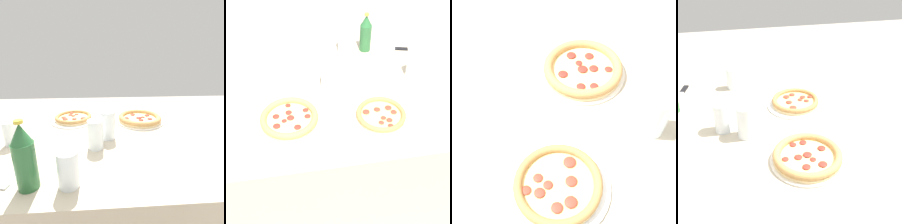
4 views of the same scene
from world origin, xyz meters
The scene contains 5 objects.
ground_plane centered at (0.00, 0.00, 0.00)m, with size 8.00×8.00×0.00m, color #A89E8E.
table centered at (0.00, 0.00, 0.39)m, with size 1.25×0.91×0.77m.
pizza_veggie centered at (-0.23, -0.17, 0.79)m, with size 0.28×0.28×0.04m.
pizza_margherita centered at (0.18, -0.22, 0.79)m, with size 0.27×0.27×0.04m.
glass_red_wine centered at (-0.03, 0.03, 0.84)m, with size 0.07×0.07×0.14m.
Camera 3 is at (0.50, -0.18, 1.53)m, focal length 50.00 mm.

